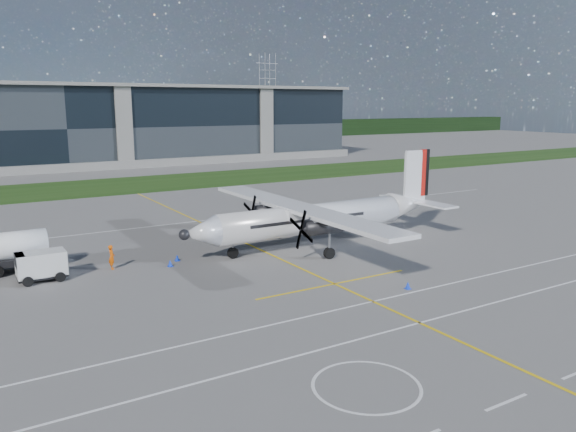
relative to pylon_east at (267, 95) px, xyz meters
name	(u,v)px	position (x,y,z in m)	size (l,w,h in m)	color
ground	(114,195)	(-85.00, -110.00, -15.00)	(400.00, 400.00, 0.00)	#5A5856
grass_strip	(99,187)	(-85.00, -102.00, -14.98)	(400.00, 18.00, 0.04)	#1A3A0F
terminal_building	(57,127)	(-85.00, -70.00, -7.50)	(120.00, 20.00, 15.00)	black
tree_line	(22,136)	(-85.00, -10.00, -12.00)	(400.00, 6.00, 6.00)	black
pylon_east	(267,95)	(0.00, 0.00, 0.00)	(9.00, 4.60, 30.00)	gray
yellow_taxiway_centerline	(231,237)	(-82.00, -140.00, -14.99)	(0.20, 70.00, 0.01)	yellow
white_lane_line	(378,334)	(-85.00, -164.00, -14.99)	(90.00, 0.15, 0.01)	white
turboprop_aircraft	(320,201)	(-76.82, -146.72, -11.15)	(24.74, 25.65, 7.70)	white
baggage_tug	(41,266)	(-98.67, -145.00, -13.99)	(3.36, 2.02, 2.02)	silver
ground_crew_person	(112,255)	(-93.89, -144.73, -13.97)	(0.84, 0.60, 2.07)	#F25907
safety_cone_nose_stbd	(177,258)	(-89.05, -145.10, -14.75)	(0.36, 0.36, 0.50)	#0C31DA
safety_cone_stbdwing	(229,218)	(-78.96, -133.14, -14.75)	(0.36, 0.36, 0.50)	#0C31DA
safety_cone_fwd	(170,263)	(-90.04, -146.29, -14.75)	(0.36, 0.36, 0.50)	#0C31DA
safety_cone_portwing	(408,285)	(-78.50, -159.31, -14.75)	(0.36, 0.36, 0.50)	#0C31DA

